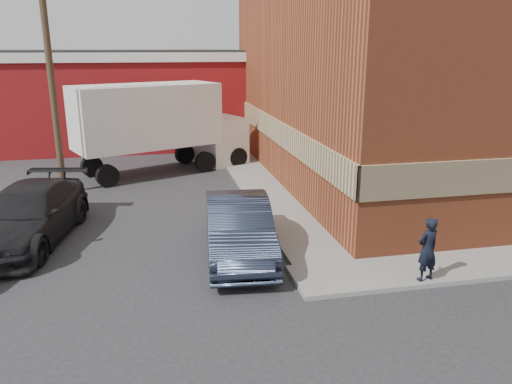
{
  "coord_description": "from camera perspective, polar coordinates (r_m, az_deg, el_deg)",
  "views": [
    {
      "loc": [
        -3.84,
        -11.93,
        5.81
      ],
      "look_at": [
        -0.84,
        2.2,
        1.58
      ],
      "focal_mm": 35.0,
      "sensor_mm": 36.0,
      "label": 1
    }
  ],
  "objects": [
    {
      "name": "warehouse",
      "position": [
        32.14,
        -16.04,
        10.34
      ],
      "size": [
        16.3,
        8.3,
        5.6
      ],
      "color": "maroon",
      "rests_on": "ground"
    },
    {
      "name": "ground",
      "position": [
        13.82,
        5.38,
        -8.64
      ],
      "size": [
        90.0,
        90.0,
        0.0
      ],
      "primitive_type": "plane",
      "color": "#28282B",
      "rests_on": "ground"
    },
    {
      "name": "suv_b",
      "position": [
        16.78,
        -24.64,
        -2.4
      ],
      "size": [
        3.46,
        6.24,
        1.71
      ],
      "primitive_type": "imported",
      "rotation": [
        0.0,
        0.0,
        -0.19
      ],
      "color": "black",
      "rests_on": "ground"
    },
    {
      "name": "utility_pole",
      "position": [
        21.28,
        -22.4,
        12.25
      ],
      "size": [
        2.0,
        0.26,
        9.0
      ],
      "color": "brown",
      "rests_on": "ground"
    },
    {
      "name": "man",
      "position": [
        13.21,
        19.0,
        -6.21
      ],
      "size": [
        0.68,
        0.53,
        1.66
      ],
      "primitive_type": "imported",
      "rotation": [
        0.0,
        0.0,
        3.38
      ],
      "color": "black",
      "rests_on": "sidewalk_south"
    },
    {
      "name": "box_truck",
      "position": [
        23.99,
        -10.54,
        7.88
      ],
      "size": [
        8.75,
        5.55,
        4.17
      ],
      "rotation": [
        0.0,
        0.0,
        0.4
      ],
      "color": "white",
      "rests_on": "ground"
    },
    {
      "name": "sidewalk_west",
      "position": [
        22.16,
        0.0,
        1.27
      ],
      "size": [
        1.8,
        18.0,
        0.12
      ],
      "primitive_type": "cube",
      "color": "gray",
      "rests_on": "ground"
    },
    {
      "name": "brick_building",
      "position": [
        24.32,
        19.02,
        12.8
      ],
      "size": [
        14.25,
        18.25,
        9.36
      ],
      "color": "#A24A2A",
      "rests_on": "ground"
    },
    {
      "name": "sedan",
      "position": [
        14.26,
        -2.0,
        -4.1
      ],
      "size": [
        2.26,
        5.25,
        1.68
      ],
      "primitive_type": "imported",
      "rotation": [
        0.0,
        0.0,
        -0.09
      ],
      "color": "#272E41",
      "rests_on": "ground"
    }
  ]
}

